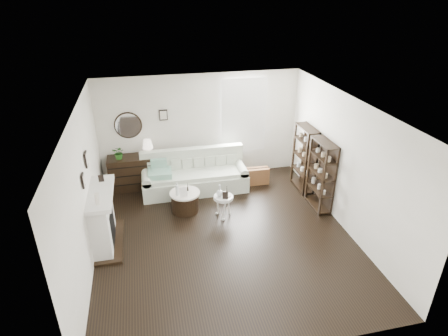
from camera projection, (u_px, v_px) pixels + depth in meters
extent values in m
plane|color=black|center=(224.00, 236.00, 7.58)|extent=(5.50, 5.50, 0.00)
plane|color=white|center=(224.00, 107.00, 6.38)|extent=(5.50, 5.50, 0.00)
plane|color=silver|center=(200.00, 127.00, 9.38)|extent=(5.00, 0.00, 5.00)
plane|color=silver|center=(273.00, 280.00, 4.57)|extent=(5.00, 0.00, 5.00)
plane|color=silver|center=(84.00, 192.00, 6.49)|extent=(0.00, 5.50, 5.50)
plane|color=silver|center=(346.00, 165.00, 7.46)|extent=(0.00, 5.50, 5.50)
cube|color=white|center=(243.00, 115.00, 9.47)|extent=(1.00, 0.02, 1.80)
cube|color=white|center=(244.00, 116.00, 9.41)|extent=(1.15, 0.02, 1.90)
cylinder|color=silver|center=(128.00, 126.00, 8.92)|extent=(0.60, 0.03, 0.60)
cube|color=black|center=(163.00, 115.00, 9.00)|extent=(0.20, 0.03, 0.26)
cube|color=silver|center=(102.00, 220.00, 7.14)|extent=(0.34, 1.20, 1.10)
cube|color=black|center=(105.00, 226.00, 7.21)|extent=(0.30, 0.65, 0.70)
cube|color=silver|center=(100.00, 193.00, 6.90)|extent=(0.44, 1.35, 0.08)
cube|color=black|center=(110.00, 241.00, 7.39)|extent=(0.50, 1.40, 0.05)
cylinder|color=silver|center=(97.00, 199.00, 6.44)|extent=(0.08, 0.08, 0.22)
cube|color=black|center=(101.00, 178.00, 7.20)|extent=(0.10, 0.03, 0.14)
cube|color=black|center=(83.00, 180.00, 6.34)|extent=(0.03, 0.18, 0.24)
cube|color=black|center=(86.00, 159.00, 6.86)|extent=(0.03, 0.22, 0.28)
cube|color=black|center=(304.00, 158.00, 9.03)|extent=(0.30, 0.80, 1.60)
cylinder|color=tan|center=(307.00, 173.00, 8.93)|extent=(0.08, 0.08, 0.11)
cylinder|color=tan|center=(303.00, 169.00, 9.15)|extent=(0.08, 0.08, 0.11)
cylinder|color=tan|center=(299.00, 165.00, 9.37)|extent=(0.08, 0.08, 0.11)
cylinder|color=tan|center=(308.00, 158.00, 8.75)|extent=(0.08, 0.08, 0.11)
cylinder|color=tan|center=(304.00, 154.00, 8.97)|extent=(0.08, 0.08, 0.11)
cylinder|color=tan|center=(300.00, 150.00, 9.19)|extent=(0.08, 0.08, 0.11)
cylinder|color=tan|center=(310.00, 142.00, 8.58)|extent=(0.08, 0.08, 0.11)
cylinder|color=tan|center=(306.00, 139.00, 8.80)|extent=(0.08, 0.08, 0.11)
cylinder|color=tan|center=(301.00, 135.00, 9.01)|extent=(0.08, 0.08, 0.11)
cube|color=black|center=(321.00, 175.00, 8.24)|extent=(0.30, 0.80, 1.60)
cylinder|color=tan|center=(324.00, 192.00, 8.15)|extent=(0.08, 0.08, 0.11)
cylinder|color=tan|center=(319.00, 186.00, 8.36)|extent=(0.08, 0.08, 0.11)
cylinder|color=tan|center=(314.00, 181.00, 8.58)|extent=(0.08, 0.08, 0.11)
cylinder|color=tan|center=(326.00, 176.00, 7.97)|extent=(0.08, 0.08, 0.11)
cylinder|color=tan|center=(321.00, 170.00, 8.19)|extent=(0.08, 0.08, 0.11)
cylinder|color=tan|center=(316.00, 166.00, 8.41)|extent=(0.08, 0.08, 0.11)
cylinder|color=tan|center=(328.00, 159.00, 7.79)|extent=(0.08, 0.08, 0.11)
cylinder|color=tan|center=(323.00, 154.00, 8.01)|extent=(0.08, 0.08, 0.11)
cylinder|color=tan|center=(318.00, 149.00, 8.23)|extent=(0.08, 0.08, 0.11)
cube|color=beige|center=(195.00, 183.00, 9.18)|extent=(2.54, 0.88, 0.41)
cube|color=beige|center=(195.00, 174.00, 9.04)|extent=(2.20, 0.70, 0.10)
cube|color=beige|center=(192.00, 162.00, 9.30)|extent=(2.54, 0.20, 0.78)
cube|color=beige|center=(147.00, 186.00, 8.93)|extent=(0.21, 0.83, 0.51)
cube|color=beige|center=(240.00, 176.00, 9.38)|extent=(0.21, 0.83, 0.51)
cube|color=#25896F|center=(160.00, 173.00, 8.81)|extent=(0.57, 0.48, 0.14)
cube|color=brown|center=(256.00, 176.00, 9.46)|extent=(0.66, 0.24, 0.43)
cube|color=black|center=(135.00, 172.00, 9.22)|extent=(1.25, 0.52, 0.83)
cube|color=black|center=(136.00, 184.00, 9.07)|extent=(1.20, 0.01, 0.02)
cube|color=black|center=(135.00, 176.00, 8.96)|extent=(1.20, 0.01, 0.02)
cube|color=black|center=(134.00, 167.00, 8.86)|extent=(1.20, 0.01, 0.01)
imported|color=#1F5418|center=(119.00, 153.00, 8.85)|extent=(0.37, 0.35, 0.33)
cylinder|color=black|center=(185.00, 202.00, 8.35)|extent=(0.61, 0.61, 0.43)
cylinder|color=silver|center=(185.00, 193.00, 8.24)|extent=(0.67, 0.67, 0.04)
cylinder|color=white|center=(223.00, 197.00, 8.01)|extent=(0.41, 0.41, 0.03)
cylinder|color=silver|center=(223.00, 198.00, 8.02)|extent=(0.42, 0.42, 0.02)
cylinder|color=silver|center=(223.00, 207.00, 8.12)|extent=(0.03, 0.03, 0.48)
cylinder|color=silver|center=(177.00, 189.00, 8.07)|extent=(0.07, 0.07, 0.30)
cube|color=white|center=(183.00, 192.00, 8.03)|extent=(0.17, 0.08, 0.22)
cube|color=black|center=(225.00, 195.00, 7.87)|extent=(0.13, 0.08, 0.16)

